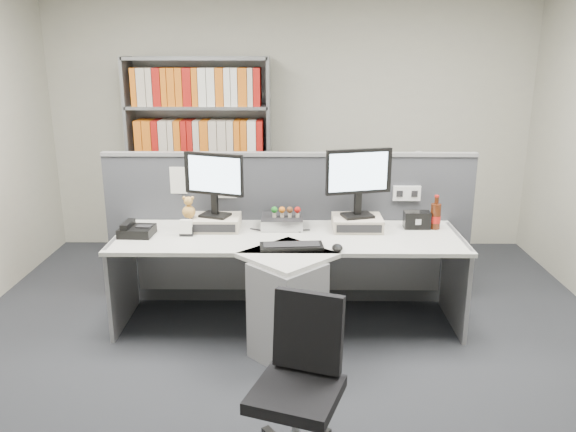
{
  "coord_description": "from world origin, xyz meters",
  "views": [
    {
      "loc": [
        0.04,
        -3.28,
        2.06
      ],
      "look_at": [
        0.0,
        0.65,
        0.92
      ],
      "focal_mm": 35.81,
      "sensor_mm": 36.0,
      "label": 1
    }
  ],
  "objects_px": {
    "monitor_right": "(359,177)",
    "desk_phone": "(136,230)",
    "speaker": "(417,220)",
    "desk": "(288,279)",
    "desk_calendar": "(186,229)",
    "shelving_unit": "(201,161)",
    "desk_fan": "(418,170)",
    "keyboard": "(291,246)",
    "cola_bottle": "(435,216)",
    "office_chair": "(300,379)",
    "monitor_left": "(214,179)",
    "desktop_pc": "(282,222)",
    "mouse": "(337,248)",
    "filing_cabinet": "(414,234)"
  },
  "relations": [
    {
      "from": "monitor_right",
      "to": "desk_phone",
      "type": "bearing_deg",
      "value": -174.1
    },
    {
      "from": "speaker",
      "to": "desk",
      "type": "bearing_deg",
      "value": -157.34
    },
    {
      "from": "desk_calendar",
      "to": "shelving_unit",
      "type": "relative_size",
      "value": 0.06
    },
    {
      "from": "monitor_right",
      "to": "desk_fan",
      "type": "relative_size",
      "value": 1.15
    },
    {
      "from": "keyboard",
      "to": "cola_bottle",
      "type": "relative_size",
      "value": 1.69
    },
    {
      "from": "cola_bottle",
      "to": "desk_fan",
      "type": "relative_size",
      "value": 0.59
    },
    {
      "from": "cola_bottle",
      "to": "shelving_unit",
      "type": "bearing_deg",
      "value": 144.63
    },
    {
      "from": "office_chair",
      "to": "desk_phone",
      "type": "bearing_deg",
      "value": 128.27
    },
    {
      "from": "monitor_left",
      "to": "office_chair",
      "type": "height_order",
      "value": "monitor_left"
    },
    {
      "from": "desk_calendar",
      "to": "monitor_left",
      "type": "bearing_deg",
      "value": 40.84
    },
    {
      "from": "desktop_pc",
      "to": "speaker",
      "type": "relative_size",
      "value": 1.61
    },
    {
      "from": "monitor_left",
      "to": "desk_fan",
      "type": "relative_size",
      "value": 1.08
    },
    {
      "from": "mouse",
      "to": "desk",
      "type": "bearing_deg",
      "value": 160.95
    },
    {
      "from": "monitor_left",
      "to": "office_chair",
      "type": "bearing_deg",
      "value": -69.42
    },
    {
      "from": "monitor_left",
      "to": "cola_bottle",
      "type": "distance_m",
      "value": 1.73
    },
    {
      "from": "mouse",
      "to": "speaker",
      "type": "height_order",
      "value": "speaker"
    },
    {
      "from": "desktop_pc",
      "to": "office_chair",
      "type": "height_order",
      "value": "office_chair"
    },
    {
      "from": "monitor_right",
      "to": "shelving_unit",
      "type": "xyz_separation_m",
      "value": [
        -1.43,
        1.46,
        -0.16
      ]
    },
    {
      "from": "keyboard",
      "to": "monitor_right",
      "type": "bearing_deg",
      "value": 41.5
    },
    {
      "from": "keyboard",
      "to": "desk_calendar",
      "type": "height_order",
      "value": "desk_calendar"
    },
    {
      "from": "mouse",
      "to": "office_chair",
      "type": "height_order",
      "value": "office_chair"
    },
    {
      "from": "keyboard",
      "to": "desktop_pc",
      "type": "bearing_deg",
      "value": 98.6
    },
    {
      "from": "shelving_unit",
      "to": "desk_fan",
      "type": "relative_size",
      "value": 4.38
    },
    {
      "from": "desk_fan",
      "to": "monitor_right",
      "type": "bearing_deg",
      "value": -123.34
    },
    {
      "from": "keyboard",
      "to": "desk_calendar",
      "type": "distance_m",
      "value": 0.84
    },
    {
      "from": "keyboard",
      "to": "filing_cabinet",
      "type": "xyz_separation_m",
      "value": [
        1.17,
        1.46,
        -0.38
      ]
    },
    {
      "from": "desk_calendar",
      "to": "desk_fan",
      "type": "height_order",
      "value": "desk_fan"
    },
    {
      "from": "desk_fan",
      "to": "desk",
      "type": "bearing_deg",
      "value": -130.61
    },
    {
      "from": "keyboard",
      "to": "filing_cabinet",
      "type": "distance_m",
      "value": 1.92
    },
    {
      "from": "monitor_right",
      "to": "desk_fan",
      "type": "bearing_deg",
      "value": 56.66
    },
    {
      "from": "filing_cabinet",
      "to": "mouse",
      "type": "bearing_deg",
      "value": -119.43
    },
    {
      "from": "speaker",
      "to": "office_chair",
      "type": "height_order",
      "value": "office_chair"
    },
    {
      "from": "speaker",
      "to": "cola_bottle",
      "type": "height_order",
      "value": "cola_bottle"
    },
    {
      "from": "keyboard",
      "to": "speaker",
      "type": "height_order",
      "value": "speaker"
    },
    {
      "from": "desk_calendar",
      "to": "shelving_unit",
      "type": "height_order",
      "value": "shelving_unit"
    },
    {
      "from": "desk",
      "to": "desk_phone",
      "type": "xyz_separation_m",
      "value": [
        -1.14,
        0.21,
        0.3
      ]
    },
    {
      "from": "desktop_pc",
      "to": "desk",
      "type": "bearing_deg",
      "value": -83.43
    },
    {
      "from": "desk_fan",
      "to": "mouse",
      "type": "bearing_deg",
      "value": -119.43
    },
    {
      "from": "cola_bottle",
      "to": "shelving_unit",
      "type": "xyz_separation_m",
      "value": [
        -2.04,
        1.45,
        0.16
      ]
    },
    {
      "from": "desktop_pc",
      "to": "keyboard",
      "type": "relative_size",
      "value": 0.71
    },
    {
      "from": "keyboard",
      "to": "speaker",
      "type": "bearing_deg",
      "value": 26.31
    },
    {
      "from": "monitor_right",
      "to": "cola_bottle",
      "type": "bearing_deg",
      "value": 1.7
    },
    {
      "from": "monitor_left",
      "to": "filing_cabinet",
      "type": "bearing_deg",
      "value": 29.89
    },
    {
      "from": "desk",
      "to": "desk_fan",
      "type": "distance_m",
      "value": 1.92
    },
    {
      "from": "filing_cabinet",
      "to": "monitor_right",
      "type": "bearing_deg",
      "value": -123.33
    },
    {
      "from": "monitor_left",
      "to": "keyboard",
      "type": "xyz_separation_m",
      "value": [
        0.59,
        -0.45,
        -0.38
      ]
    },
    {
      "from": "desk_fan",
      "to": "desk_calendar",
      "type": "bearing_deg",
      "value": -148.88
    },
    {
      "from": "mouse",
      "to": "desk_phone",
      "type": "xyz_separation_m",
      "value": [
        -1.48,
        0.33,
        0.02
      ]
    },
    {
      "from": "mouse",
      "to": "cola_bottle",
      "type": "relative_size",
      "value": 0.45
    },
    {
      "from": "monitor_left",
      "to": "cola_bottle",
      "type": "height_order",
      "value": "monitor_left"
    }
  ]
}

